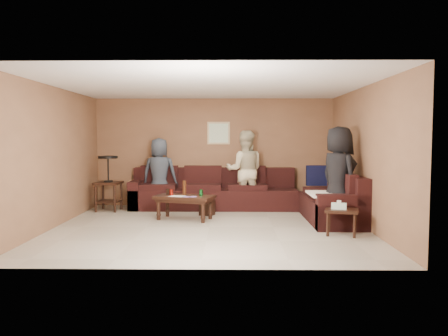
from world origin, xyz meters
The scene contains 10 objects.
room centered at (0.00, 0.00, 1.66)m, with size 5.60×5.50×2.50m.
sectional_sofa centered at (0.81, 1.52, 0.33)m, with size 4.65×2.90×0.97m.
coffee_table centered at (-0.52, 0.73, 0.40)m, with size 1.24×0.86×0.75m.
end_table_left centered at (-2.28, 1.73, 0.63)m, with size 0.57×0.57×1.20m.
side_table_right centered at (2.19, -0.60, 0.38)m, with size 0.62×0.56×0.57m.
waste_bin centered at (-0.10, 1.21, 0.16)m, with size 0.26×0.26×0.31m, color black.
wall_art centered at (0.10, 2.48, 1.70)m, with size 0.52×0.04×0.52m.
person_left centered at (-1.21, 2.02, 0.79)m, with size 0.78×0.51×1.59m, color #2F3742.
person_middle centered at (0.69, 1.91, 0.87)m, with size 0.85×0.66×1.75m, color beige.
person_right centered at (2.34, 0.22, 0.90)m, with size 0.88×0.57×1.80m, color black.
Camera 1 is at (0.37, -7.68, 1.60)m, focal length 35.00 mm.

